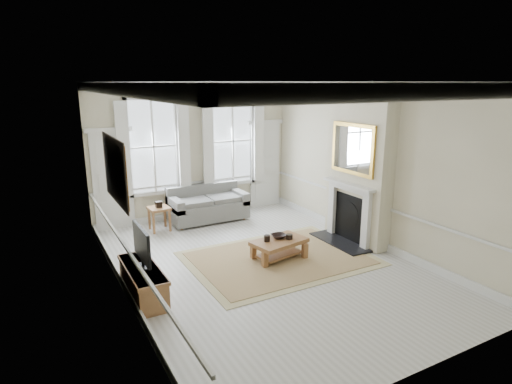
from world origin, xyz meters
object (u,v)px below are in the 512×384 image
side_table (159,212)px  coffee_table (279,244)px  tv_stand (143,282)px  sofa (207,206)px

side_table → coffee_table: 3.22m
side_table → tv_stand: (-1.16, -3.04, -0.20)m
side_table → coffee_table: bearing=-60.7°
side_table → tv_stand: 3.26m
coffee_table → tv_stand: bearing=173.8°
sofa → coffee_table: sofa is taller
sofa → side_table: 1.31m
sofa → tv_stand: bearing=-127.3°
tv_stand → side_table: bearing=69.0°
sofa → tv_stand: (-2.46, -3.23, -0.11)m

